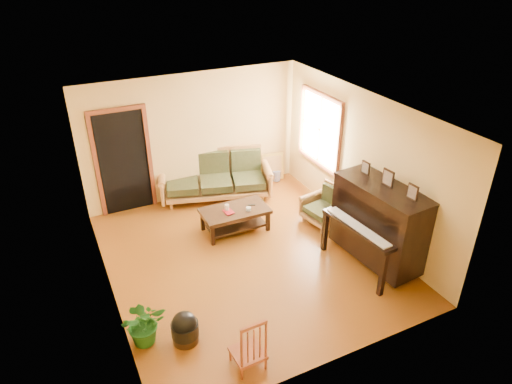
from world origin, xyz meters
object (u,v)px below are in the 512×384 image
potted_plant (144,323)px  armchair (324,206)px  sofa (215,177)px  ceramic_crock (276,176)px  coffee_table (235,220)px  footstool (185,331)px  piano (378,225)px  red_chair (248,341)px

potted_plant → armchair: bearing=21.1°
sofa → ceramic_crock: size_ratio=9.69×
coffee_table → footstool: (-1.69, -2.20, -0.05)m
sofa → potted_plant: sofa is taller
footstool → potted_plant: potted_plant is taller
sofa → armchair: size_ratio=3.06×
piano → ceramic_crock: size_ratio=6.84×
red_chair → ceramic_crock: bearing=55.6°
potted_plant → piano: bearing=1.2°
armchair → sofa: bearing=118.5°
armchair → red_chair: size_ratio=0.90×
armchair → potted_plant: bearing=-169.0°
ceramic_crock → potted_plant: potted_plant is taller
ceramic_crock → potted_plant: 5.14m
armchair → potted_plant: 4.05m
armchair → potted_plant: (-3.77, -1.46, -0.05)m
piano → footstool: bearing=-179.8°
coffee_table → piano: bearing=-47.4°
armchair → footstool: bearing=-163.0°
piano → footstool: size_ratio=4.32×
red_chair → potted_plant: red_chair is taller
piano → sofa: bearing=111.4°
sofa → coffee_table: size_ratio=1.85×
coffee_table → potted_plant: potted_plant is taller
coffee_table → footstool: 2.77m
coffee_table → red_chair: (-1.11, -2.92, 0.19)m
sofa → armchair: 2.35m
piano → footstool: 3.48m
coffee_table → footstool: bearing=-127.6°
coffee_table → footstool: coffee_table is taller
armchair → potted_plant: armchair is taller
piano → ceramic_crock: 3.40m
coffee_table → piano: 2.60m
footstool → ceramic_crock: bearing=47.5°
footstool → ceramic_crock: (3.35, 3.66, -0.06)m
piano → footstool: (-3.42, -0.31, -0.53)m
coffee_table → footstool: size_ratio=3.31×
footstool → coffee_table: bearing=52.4°
coffee_table → ceramic_crock: coffee_table is taller
footstool → red_chair: red_chair is taller
sofa → footstool: (-1.84, -3.52, -0.31)m
sofa → red_chair: 4.43m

